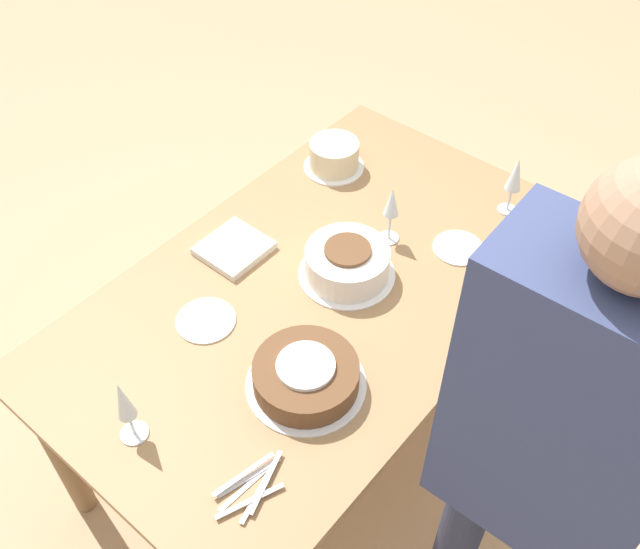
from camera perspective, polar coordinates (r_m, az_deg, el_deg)
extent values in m
plane|color=tan|center=(2.69, 0.00, -11.89)|extent=(12.00, 12.00, 0.00)
cube|color=#9E754C|center=(2.10, 0.00, -1.22)|extent=(1.64, 0.97, 0.03)
cylinder|color=brown|center=(2.70, 17.11, -1.70)|extent=(0.07, 0.07, 0.73)
cylinder|color=brown|center=(2.36, -20.22, -12.95)|extent=(0.07, 0.07, 0.73)
cylinder|color=brown|center=(2.96, 3.21, 5.89)|extent=(0.07, 0.07, 0.73)
cylinder|color=white|center=(2.12, 2.15, 0.05)|extent=(0.29, 0.29, 0.01)
cylinder|color=white|center=(2.08, 2.19, 0.97)|extent=(0.25, 0.25, 0.09)
cylinder|color=brown|center=(2.04, 2.23, 1.99)|extent=(0.14, 0.14, 0.01)
cylinder|color=white|center=(1.87, -1.12, -8.76)|extent=(0.31, 0.31, 0.01)
cylinder|color=brown|center=(1.83, -1.14, -8.07)|extent=(0.27, 0.27, 0.07)
cylinder|color=white|center=(1.80, -1.16, -7.30)|extent=(0.15, 0.15, 0.01)
cylinder|color=white|center=(2.49, 1.12, 8.62)|extent=(0.21, 0.21, 0.01)
cylinder|color=beige|center=(2.46, 1.14, 9.55)|extent=(0.17, 0.17, 0.10)
cylinder|color=silver|center=(2.40, 14.72, 5.06)|extent=(0.06, 0.06, 0.00)
cylinder|color=silver|center=(2.37, 14.93, 5.88)|extent=(0.01, 0.01, 0.09)
cone|color=silver|center=(2.31, 15.40, 7.77)|extent=(0.05, 0.05, 0.12)
cylinder|color=silver|center=(2.23, 5.49, 2.93)|extent=(0.07, 0.07, 0.00)
cylinder|color=silver|center=(2.20, 5.58, 3.90)|extent=(0.01, 0.01, 0.10)
cone|color=silver|center=(2.13, 5.77, 5.84)|extent=(0.05, 0.05, 0.10)
cylinder|color=silver|center=(1.85, -14.60, -12.19)|extent=(0.07, 0.07, 0.00)
cylinder|color=silver|center=(1.81, -14.86, -11.46)|extent=(0.01, 0.01, 0.08)
cone|color=silver|center=(1.72, -15.51, -9.63)|extent=(0.05, 0.05, 0.12)
cylinder|color=white|center=(2.02, -9.11, -3.65)|extent=(0.17, 0.17, 0.01)
cylinder|color=white|center=(2.23, 10.99, 2.11)|extent=(0.16, 0.16, 0.01)
cube|color=silver|center=(1.73, -5.87, -16.51)|extent=(0.17, 0.02, 0.00)
cube|color=silver|center=(1.74, -5.69, -15.84)|extent=(0.17, 0.06, 0.00)
cube|color=silver|center=(1.72, -4.91, -16.90)|extent=(0.17, 0.06, 0.00)
cube|color=silver|center=(1.70, -5.63, -17.58)|extent=(0.16, 0.07, 0.00)
cube|color=silver|center=(1.72, -4.36, -16.21)|extent=(0.16, 0.07, 0.00)
cube|color=silver|center=(1.73, -6.14, -15.61)|extent=(0.17, 0.05, 0.00)
cube|color=silver|center=(2.19, -6.89, 2.10)|extent=(0.19, 0.18, 0.02)
cube|color=#38426B|center=(1.37, 19.16, -10.32)|extent=(0.23, 0.41, 0.71)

